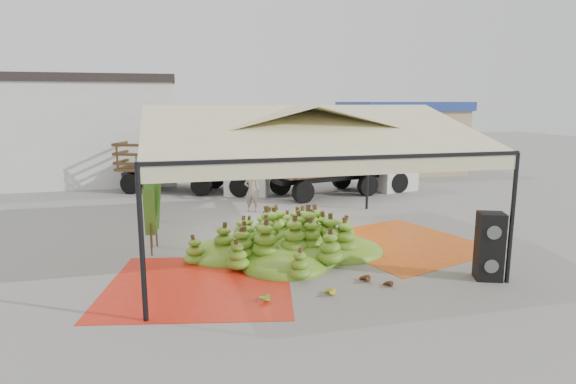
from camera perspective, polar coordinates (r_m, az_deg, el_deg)
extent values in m
plane|color=slate|center=(14.01, 0.74, -6.37)|extent=(90.00, 90.00, 0.00)
cylinder|color=black|center=(9.31, -16.95, -6.03)|extent=(0.10, 0.10, 3.00)
cylinder|color=black|center=(11.95, 25.02, -2.94)|extent=(0.10, 0.10, 3.00)
cylinder|color=black|center=(17.14, -15.89, 1.51)|extent=(0.10, 0.10, 3.00)
cylinder|color=black|center=(18.70, 9.42, 2.51)|extent=(0.10, 0.10, 3.00)
pyramid|color=beige|center=(13.41, 0.77, 8.08)|extent=(8.00, 8.00, 1.00)
cube|color=black|center=(13.44, 0.77, 5.95)|extent=(8.00, 8.00, 0.08)
cube|color=beige|center=(13.46, 0.77, 5.19)|extent=(8.00, 8.00, 0.36)
cube|color=silver|center=(27.75, -28.08, 6.09)|extent=(14.00, 6.00, 5.00)
cube|color=black|center=(27.73, -28.57, 11.65)|extent=(14.30, 6.30, 0.40)
cube|color=tan|center=(29.33, 13.14, 5.86)|extent=(6.00, 5.00, 3.60)
cube|color=navy|center=(29.24, 13.31, 9.87)|extent=(6.30, 5.30, 0.50)
cube|color=red|center=(11.32, -10.46, -10.74)|extent=(4.82, 4.66, 0.01)
cube|color=#D15B13|center=(14.59, 13.15, -5.94)|extent=(5.22, 5.35, 0.01)
ellipsoid|color=#58851B|center=(13.05, 0.37, -4.95)|extent=(6.58, 5.92, 1.18)
ellipsoid|color=gold|center=(13.05, 2.85, -7.21)|extent=(0.53, 0.48, 0.20)
ellipsoid|color=gold|center=(10.56, 4.59, -11.57)|extent=(0.51, 0.42, 0.23)
ellipsoid|color=#5D3015|center=(11.38, 8.80, -9.98)|extent=(0.52, 0.43, 0.23)
ellipsoid|color=#522B12|center=(11.20, 11.59, -10.55)|extent=(0.44, 0.38, 0.18)
ellipsoid|color=#477D1A|center=(10.32, -3.16, -12.13)|extent=(0.61, 0.59, 0.22)
ellipsoid|color=#377B19|center=(12.46, -6.53, 3.76)|extent=(0.24, 0.24, 0.20)
ellipsoid|color=#377B19|center=(12.75, 0.18, 3.98)|extent=(0.24, 0.24, 0.20)
ellipsoid|color=#377B19|center=(13.21, 6.50, 4.14)|extent=(0.24, 0.24, 0.20)
cube|color=black|center=(12.28, 22.63, -7.74)|extent=(0.72, 0.68, 0.80)
cube|color=black|center=(12.06, 22.90, -4.13)|extent=(0.72, 0.68, 0.80)
imported|color=gray|center=(18.17, -4.29, 0.15)|extent=(0.68, 0.56, 1.60)
cube|color=#53361B|center=(22.91, -12.88, 2.80)|extent=(5.67, 4.17, 0.12)
cube|color=silver|center=(21.91, -4.54, 2.96)|extent=(2.58, 2.81, 2.37)
cylinder|color=black|center=(22.81, -18.09, 0.94)|extent=(0.98, 0.64, 0.93)
cylinder|color=black|center=(24.65, -15.99, 1.74)|extent=(0.98, 0.64, 0.93)
cylinder|color=black|center=(21.56, -10.20, 0.76)|extent=(0.98, 0.64, 0.93)
cylinder|color=black|center=(23.50, -8.63, 1.62)|extent=(0.98, 0.64, 0.93)
cylinder|color=black|center=(21.08, -5.67, 0.65)|extent=(0.98, 0.64, 0.93)
cylinder|color=black|center=(23.06, -4.45, 1.53)|extent=(0.98, 0.64, 0.93)
ellipsoid|color=#467E1A|center=(22.85, -12.93, 4.08)|extent=(4.52, 3.30, 0.72)
cube|color=gold|center=(22.63, -11.75, 5.12)|extent=(2.69, 2.69, 0.26)
cube|color=#4E2D1A|center=(21.45, 4.75, 2.50)|extent=(5.53, 3.48, 0.12)
cube|color=white|center=(23.41, 11.77, 3.25)|extent=(2.32, 2.62, 2.36)
cylinder|color=black|center=(19.74, 1.80, 0.01)|extent=(0.97, 0.51, 0.92)
cylinder|color=black|center=(21.52, -0.89, 0.90)|extent=(0.97, 0.51, 0.92)
cylinder|color=black|center=(21.52, 9.42, 0.76)|extent=(0.97, 0.51, 0.92)
cylinder|color=black|center=(23.16, 6.37, 1.54)|extent=(0.97, 0.51, 0.92)
cylinder|color=black|center=(22.61, 12.95, 1.10)|extent=(0.97, 0.51, 0.92)
cylinder|color=black|center=(24.17, 9.79, 1.83)|extent=(0.97, 0.51, 0.92)
ellipsoid|color=#3B7E1A|center=(21.38, 4.78, 3.86)|extent=(4.41, 2.74, 0.72)
cube|color=#C0D317|center=(21.61, 5.94, 5.00)|extent=(2.47, 2.46, 0.25)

